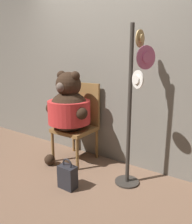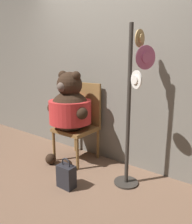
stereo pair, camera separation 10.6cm
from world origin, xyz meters
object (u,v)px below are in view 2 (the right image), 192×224
(hat_display_rack, at_px, (133,105))
(handbag_on_ground, at_px, (66,176))
(teddy_bear, at_px, (70,109))
(chair, at_px, (80,120))

(hat_display_rack, bearing_deg, handbag_on_ground, -135.13)
(hat_display_rack, xyz_separation_m, handbag_on_ground, (-0.52, -0.52, -0.79))
(teddy_bear, height_order, hat_display_rack, hat_display_rack)
(chair, xyz_separation_m, hat_display_rack, (0.92, -0.18, 0.36))
(teddy_bear, bearing_deg, hat_display_rack, -0.06)
(hat_display_rack, height_order, handbag_on_ground, hat_display_rack)
(chair, height_order, handbag_on_ground, chair)
(teddy_bear, xyz_separation_m, hat_display_rack, (0.95, -0.00, 0.17))
(chair, distance_m, teddy_bear, 0.26)
(chair, height_order, teddy_bear, teddy_bear)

